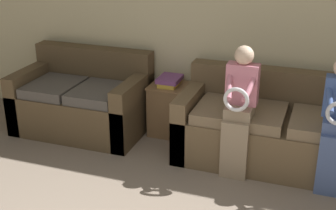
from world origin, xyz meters
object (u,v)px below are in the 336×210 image
(child_left_seated, at_px, (239,106))
(side_shelf, at_px, (170,109))
(book_stack, at_px, (170,81))
(couch_side, at_px, (83,102))
(couch_main, at_px, (287,132))

(child_left_seated, relative_size, side_shelf, 2.13)
(side_shelf, relative_size, book_stack, 1.93)
(couch_side, height_order, book_stack, couch_side)
(couch_main, xyz_separation_m, child_left_seated, (-0.44, -0.37, 0.37))
(child_left_seated, xyz_separation_m, book_stack, (-0.91, 0.61, -0.06))
(couch_main, distance_m, side_shelf, 1.36)
(couch_side, bearing_deg, side_shelf, 12.88)
(couch_main, relative_size, book_stack, 7.16)
(couch_side, relative_size, child_left_seated, 1.17)
(couch_side, relative_size, book_stack, 4.81)
(couch_main, height_order, child_left_seated, child_left_seated)
(side_shelf, bearing_deg, child_left_seated, -34.27)
(couch_side, bearing_deg, child_left_seated, -11.49)
(couch_main, xyz_separation_m, couch_side, (-2.33, 0.02, 0.01))
(book_stack, bearing_deg, side_shelf, 22.71)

